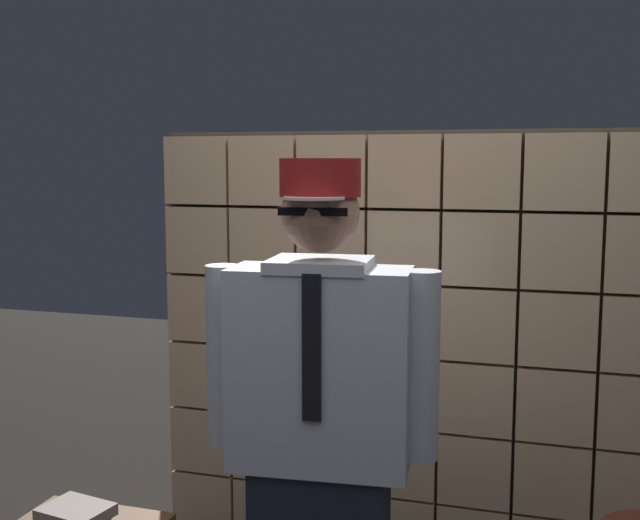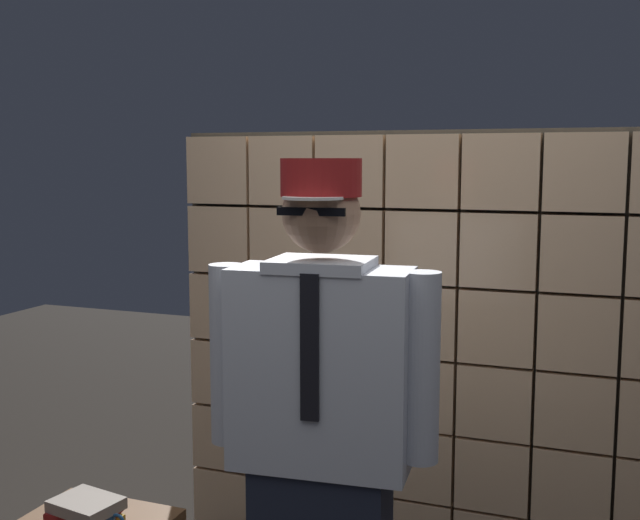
{
  "view_description": "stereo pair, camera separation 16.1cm",
  "coord_description": "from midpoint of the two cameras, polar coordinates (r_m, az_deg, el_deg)",
  "views": [
    {
      "loc": [
        0.63,
        -1.91,
        1.83
      ],
      "look_at": [
        -0.04,
        0.28,
        1.53
      ],
      "focal_mm": 43.71,
      "sensor_mm": 36.0,
      "label": 1
    },
    {
      "loc": [
        0.79,
        -1.86,
        1.83
      ],
      "look_at": [
        -0.04,
        0.28,
        1.53
      ],
      "focal_mm": 43.71,
      "sensor_mm": 36.0,
      "label": 2
    }
  ],
  "objects": [
    {
      "name": "standing_person",
      "position": [
        2.48,
        1.98,
        -13.26
      ],
      "size": [
        0.73,
        0.33,
        1.83
      ],
      "rotation": [
        0.0,
        0.0,
        0.1
      ],
      "color": "#1E2333",
      "rests_on": "ground"
    },
    {
      "name": "book_stack",
      "position": [
        2.95,
        -15.29,
        -17.46
      ],
      "size": [
        0.27,
        0.22,
        0.11
      ],
      "color": "olive",
      "rests_on": "side_table"
    },
    {
      "name": "glass_block_wall",
      "position": [
        3.48,
        8.74,
        -7.05
      ],
      "size": [
        2.3,
        0.1,
        1.98
      ],
      "color": "#E0B78C",
      "rests_on": "ground"
    },
    {
      "name": "coffee_mug",
      "position": [
        2.9,
        -13.92,
        -18.01
      ],
      "size": [
        0.13,
        0.08,
        0.09
      ],
      "color": "navy",
      "rests_on": "side_table"
    }
  ]
}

